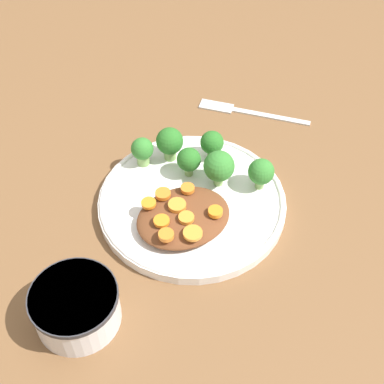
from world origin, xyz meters
The scene contains 20 objects.
ground_plane centered at (0.00, 0.00, 0.00)m, with size 4.00×4.00×0.00m, color brown.
plate centered at (0.00, 0.00, 0.01)m, with size 0.27×0.27×0.02m.
dip_bowl centered at (0.20, 0.10, 0.03)m, with size 0.11×0.11×0.05m.
stew_mound centered at (0.03, 0.03, 0.03)m, with size 0.13×0.11×0.02m, color brown.
broccoli_floret_0 centered at (-0.01, -0.09, 0.05)m, with size 0.04×0.04×0.06m.
broccoli_floret_1 centered at (-0.07, -0.06, 0.04)m, with size 0.04×0.04×0.05m.
broccoli_floret_2 centered at (-0.10, 0.02, 0.05)m, with size 0.04×0.04×0.05m.
broccoli_floret_3 centered at (0.03, -0.10, 0.04)m, with size 0.03×0.03×0.05m.
broccoli_floret_4 centered at (-0.05, -0.01, 0.05)m, with size 0.04×0.04×0.06m.
broccoli_floret_5 centered at (-0.02, -0.05, 0.04)m, with size 0.04×0.04×0.05m.
carrot_slice_0 centered at (0.03, 0.02, 0.04)m, with size 0.02×0.02×0.01m, color orange.
carrot_slice_1 centered at (-0.01, 0.05, 0.04)m, with size 0.02×0.02×0.01m, color orange.
carrot_slice_2 centered at (0.06, 0.04, 0.04)m, with size 0.02×0.02×0.00m, color orange.
carrot_slice_3 centered at (0.07, 0.06, 0.04)m, with size 0.02×0.02×0.01m, color orange.
carrot_slice_4 centered at (0.01, 0.00, 0.04)m, with size 0.02×0.02×0.01m, color orange.
carrot_slice_5 centered at (0.04, 0.07, 0.04)m, with size 0.03×0.03×0.00m, color orange.
carrot_slice_6 centered at (0.03, 0.05, 0.04)m, with size 0.02×0.02×0.01m, color orange.
carrot_slice_7 centered at (0.04, -0.01, 0.04)m, with size 0.02×0.02×0.01m, color orange.
carrot_slice_8 centered at (0.07, 0.00, 0.04)m, with size 0.02×0.02×0.00m, color orange.
fork centered at (-0.17, -0.15, 0.00)m, with size 0.15×0.14×0.01m.
Camera 1 is at (0.22, 0.45, 0.59)m, focal length 50.00 mm.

